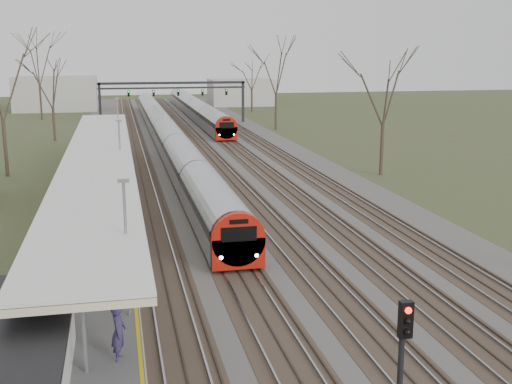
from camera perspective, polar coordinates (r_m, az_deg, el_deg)
track_bed at (r=64.55m, az=-4.93°, el=3.19°), size 24.00×160.00×0.22m
platform at (r=46.78m, az=-13.49°, el=-0.12°), size 3.50×69.00×1.00m
canopy at (r=41.71m, az=-13.83°, el=3.16°), size 4.10×50.00×3.11m
signal_gantry at (r=93.70m, az=-7.39°, el=8.99°), size 21.00×0.59×6.08m
tree_west_far at (r=56.99m, az=-21.83°, el=9.18°), size 5.50×5.50×11.33m
tree_east_far at (r=54.83m, az=11.34°, el=8.96°), size 5.00×5.00×10.30m
train_near at (r=73.88m, az=-8.10°, el=5.39°), size 2.62×90.21×3.05m
train_far at (r=103.48m, az=-5.45°, el=7.45°), size 2.62×60.21×3.05m
passenger at (r=20.64m, az=-12.13°, el=-12.07°), size 0.53×0.73×1.87m
signal_post at (r=17.78m, az=12.91°, el=-13.47°), size 0.35×0.45×4.10m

